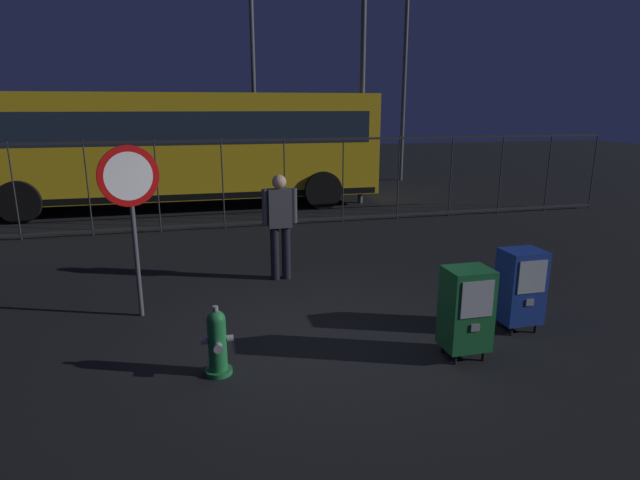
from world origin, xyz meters
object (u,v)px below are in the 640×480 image
object	(u,v)px
fire_hydrant	(217,342)
bus_near	(179,143)
newspaper_box_secondary	(466,308)
street_light_far_left	(253,63)
street_light_near_left	(405,59)
newspaper_box_primary	(520,286)
pedestrian	(280,221)
stop_sign	(131,196)
street_light_near_right	(364,17)

from	to	relation	value
fire_hydrant	bus_near	size ratio (longest dim) A/B	0.07
newspaper_box_secondary	street_light_far_left	size ratio (longest dim) A/B	0.15
street_light_far_left	street_light_near_left	bearing A→B (deg)	3.65
newspaper_box_primary	pedestrian	xyz separation A→B (m)	(-2.50, 2.63, 0.38)
fire_hydrant	street_light_near_left	distance (m)	15.36
pedestrian	fire_hydrant	bearing A→B (deg)	-112.10
stop_sign	fire_hydrant	bearing A→B (deg)	-63.33
newspaper_box_secondary	street_light_near_left	bearing A→B (deg)	70.08
newspaper_box_primary	newspaper_box_secondary	distance (m)	1.12
newspaper_box_secondary	street_light_near_right	size ratio (longest dim) A/B	0.12
fire_hydrant	street_light_near_right	size ratio (longest dim) A/B	0.09
newspaper_box_secondary	stop_sign	xyz separation A→B (m)	(-3.54, 2.07, 1.03)
fire_hydrant	newspaper_box_primary	distance (m)	3.66
stop_sign	street_light_near_left	bearing A→B (deg)	53.17
newspaper_box_secondary	stop_sign	bearing A→B (deg)	149.68
bus_near	street_light_far_left	distance (m)	4.46
fire_hydrant	newspaper_box_secondary	distance (m)	2.66
fire_hydrant	street_light_far_left	world-z (taller)	street_light_far_left
newspaper_box_secondary	street_light_near_left	size ratio (longest dim) A/B	0.14
newspaper_box_primary	street_light_far_left	size ratio (longest dim) A/B	0.15
newspaper_box_secondary	pedestrian	bearing A→B (deg)	115.58
street_light_far_left	newspaper_box_secondary	bearing A→B (deg)	-87.20
pedestrian	street_light_far_left	size ratio (longest dim) A/B	0.24
stop_sign	bus_near	xyz separation A→B (m)	(0.48, 7.79, 0.11)
newspaper_box_secondary	street_light_near_left	world-z (taller)	street_light_near_left
stop_sign	street_light_far_left	xyz separation A→B (m)	(2.91, 10.74, 2.40)
stop_sign	pedestrian	distance (m)	2.39
street_light_near_right	street_light_far_left	xyz separation A→B (m)	(-2.47, 3.70, -0.93)
pedestrian	street_light_near_right	world-z (taller)	street_light_near_right
newspaper_box_secondary	street_light_near_right	world-z (taller)	street_light_near_right
newspaper_box_secondary	pedestrian	world-z (taller)	pedestrian
bus_near	street_light_near_right	world-z (taller)	street_light_near_right
fire_hydrant	street_light_far_left	xyz separation A→B (m)	(2.01, 12.53, 3.65)
pedestrian	street_light_near_right	xyz separation A→B (m)	(3.33, 6.00, 3.99)
fire_hydrant	bus_near	world-z (taller)	bus_near
fire_hydrant	street_light_near_left	size ratio (longest dim) A/B	0.10
newspaper_box_primary	street_light_near_left	xyz separation A→B (m)	(3.76, 12.67, 3.69)
pedestrian	street_light_near_left	size ratio (longest dim) A/B	0.23
newspaper_box_primary	street_light_near_right	bearing A→B (deg)	84.45
street_light_near_left	newspaper_box_primary	bearing A→B (deg)	-106.54
stop_sign	bus_near	world-z (taller)	bus_near
newspaper_box_secondary	street_light_near_right	bearing A→B (deg)	78.56
newspaper_box_secondary	bus_near	distance (m)	10.38
bus_near	street_light_far_left	world-z (taller)	street_light_far_left
street_light_far_left	pedestrian	bearing A→B (deg)	-95.08
fire_hydrant	pedestrian	size ratio (longest dim) A/B	0.45
newspaper_box_primary	stop_sign	xyz separation A→B (m)	(-4.54, 1.58, 1.03)
newspaper_box_secondary	pedestrian	xyz separation A→B (m)	(-1.49, 3.11, 0.38)
street_light_near_right	pedestrian	bearing A→B (deg)	-119.06
stop_sign	street_light_near_left	xyz separation A→B (m)	(8.30, 11.09, 2.66)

